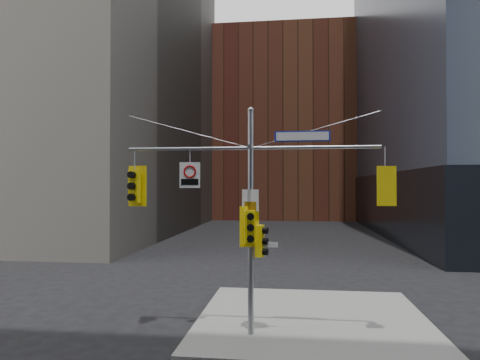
% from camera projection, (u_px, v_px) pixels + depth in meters
% --- Properties ---
extents(sidewalk_corner, '(8.00, 8.00, 0.15)m').
position_uv_depth(sidewalk_corner, '(312.00, 319.00, 15.15)').
color(sidewalk_corner, gray).
rests_on(sidewalk_corner, ground).
extents(brick_midrise, '(26.00, 20.00, 28.00)m').
position_uv_depth(brick_midrise, '(284.00, 130.00, 69.19)').
color(brick_midrise, brown).
rests_on(brick_midrise, ground).
extents(signal_assembly, '(8.00, 0.80, 7.30)m').
position_uv_depth(signal_assembly, '(251.00, 198.00, 13.46)').
color(signal_assembly, '#919399').
rests_on(signal_assembly, ground).
extents(traffic_light_west_arm, '(0.64, 0.55, 1.34)m').
position_uv_depth(traffic_light_west_arm, '(135.00, 186.00, 13.95)').
color(traffic_light_west_arm, yellow).
rests_on(traffic_light_west_arm, ground).
extents(traffic_light_east_arm, '(0.57, 0.47, 1.20)m').
position_uv_depth(traffic_light_east_arm, '(385.00, 186.00, 12.97)').
color(traffic_light_east_arm, yellow).
rests_on(traffic_light_east_arm, ground).
extents(traffic_light_pole_side, '(0.43, 0.36, 0.99)m').
position_uv_depth(traffic_light_pole_side, '(261.00, 241.00, 13.40)').
color(traffic_light_pole_side, yellow).
rests_on(traffic_light_pole_side, ground).
extents(traffic_light_pole_front, '(0.60, 0.54, 1.27)m').
position_uv_depth(traffic_light_pole_front, '(250.00, 227.00, 13.19)').
color(traffic_light_pole_front, yellow).
rests_on(traffic_light_pole_front, ground).
extents(street_sign_blade, '(1.72, 0.06, 0.33)m').
position_uv_depth(street_sign_blade, '(302.00, 136.00, 13.30)').
color(street_sign_blade, '#11259D').
rests_on(street_sign_blade, ground).
extents(regulatory_sign_arm, '(0.66, 0.12, 0.83)m').
position_uv_depth(regulatory_sign_arm, '(190.00, 174.00, 13.69)').
color(regulatory_sign_arm, silver).
rests_on(regulatory_sign_arm, ground).
extents(regulatory_sign_pole, '(0.52, 0.09, 0.69)m').
position_uv_depth(regulatory_sign_pole, '(250.00, 201.00, 13.35)').
color(regulatory_sign_pole, silver).
rests_on(regulatory_sign_pole, ground).
extents(street_blade_ew, '(0.82, 0.10, 0.16)m').
position_uv_depth(street_blade_ew, '(265.00, 244.00, 13.39)').
color(street_blade_ew, silver).
rests_on(street_blade_ew, ground).
extents(street_blade_ns, '(0.14, 0.79, 0.16)m').
position_uv_depth(street_blade_ns, '(252.00, 246.00, 13.89)').
color(street_blade_ns, '#145926').
rests_on(street_blade_ns, ground).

